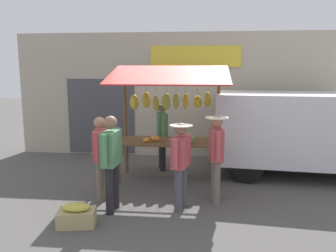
% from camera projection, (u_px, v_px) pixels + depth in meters
% --- Properties ---
extents(ground_plane, '(40.00, 40.00, 0.00)m').
position_uv_depth(ground_plane, '(169.00, 179.00, 7.53)').
color(ground_plane, '#514F4C').
extents(street_backdrop, '(9.00, 0.30, 3.40)m').
position_uv_depth(street_backdrop, '(176.00, 95.00, 9.41)').
color(street_backdrop, '#B2A893').
rests_on(street_backdrop, ground).
extents(market_stall, '(2.50, 1.46, 2.50)m').
position_uv_depth(market_stall, '(169.00, 109.00, 7.34)').
color(market_stall, brown).
rests_on(market_stall, ground).
extents(vendor_with_sunhat, '(0.42, 0.68, 1.64)m').
position_uv_depth(vendor_with_sunhat, '(162.00, 130.00, 8.13)').
color(vendor_with_sunhat, '#232328').
rests_on(vendor_with_sunhat, ground).
extents(shopper_in_striped_shirt, '(0.29, 0.67, 1.56)m').
position_uv_depth(shopper_in_striped_shirt, '(101.00, 153.00, 6.25)').
color(shopper_in_striped_shirt, '#726656').
rests_on(shopper_in_striped_shirt, ground).
extents(shopper_in_grey_tee, '(0.41, 0.69, 1.60)m').
position_uv_depth(shopper_in_grey_tee, '(216.00, 151.00, 6.14)').
color(shopper_in_grey_tee, '#726656').
rests_on(shopper_in_grey_tee, ground).
extents(shopper_with_ponytail, '(0.26, 0.70, 1.65)m').
position_uv_depth(shopper_with_ponytail, '(111.00, 157.00, 5.70)').
color(shopper_with_ponytail, '#232328').
rests_on(shopper_with_ponytail, ground).
extents(shopper_with_shopping_bag, '(0.39, 0.64, 1.52)m').
position_uv_depth(shopper_with_shopping_bag, '(181.00, 160.00, 5.81)').
color(shopper_with_shopping_bag, '#4C4C51').
rests_on(shopper_with_shopping_bag, ground).
extents(parked_van, '(4.55, 2.25, 1.88)m').
position_uv_depth(parked_van, '(308.00, 127.00, 7.67)').
color(parked_van, silver).
rests_on(parked_van, ground).
extents(produce_crate_near, '(0.62, 0.46, 0.36)m').
position_uv_depth(produce_crate_near, '(77.00, 215.00, 5.27)').
color(produce_crate_near, tan).
rests_on(produce_crate_near, ground).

